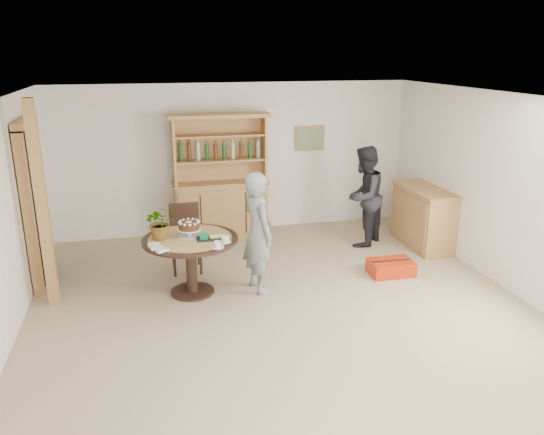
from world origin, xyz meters
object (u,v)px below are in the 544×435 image
(sideboard, at_px, (423,217))
(adult_person, at_px, (364,196))
(dining_table, at_px, (191,249))
(teen_boy, at_px, (258,232))
(dining_chair, at_px, (185,233))
(red_suitcase, at_px, (391,267))
(hutch, at_px, (221,196))

(sideboard, distance_m, adult_person, 1.01)
(dining_table, bearing_deg, teen_boy, -6.71)
(sideboard, bearing_deg, teen_boy, -161.00)
(sideboard, relative_size, dining_chair, 1.33)
(sideboard, xyz_separation_m, dining_table, (-3.75, -0.90, 0.13))
(adult_person, relative_size, red_suitcase, 2.60)
(dining_chair, relative_size, teen_boy, 0.60)
(hutch, distance_m, dining_chair, 1.50)
(sideboard, bearing_deg, red_suitcase, -135.87)
(dining_table, height_order, dining_chair, dining_chair)
(sideboard, height_order, dining_chair, dining_chair)
(dining_chair, distance_m, red_suitcase, 2.93)
(hutch, bearing_deg, dining_table, -108.33)
(dining_table, height_order, teen_boy, teen_boy)
(adult_person, height_order, red_suitcase, adult_person)
(hutch, height_order, dining_chair, hutch)
(red_suitcase, bearing_deg, adult_person, 88.11)
(teen_boy, height_order, red_suitcase, teen_boy)
(dining_table, xyz_separation_m, teen_boy, (0.85, -0.10, 0.18))
(dining_chair, bearing_deg, red_suitcase, -16.97)
(hutch, bearing_deg, teen_boy, -86.40)
(sideboard, distance_m, teen_boy, 3.08)
(dining_table, bearing_deg, hutch, 71.67)
(hutch, height_order, red_suitcase, hutch)
(dining_chair, height_order, adult_person, adult_person)
(sideboard, distance_m, dining_chair, 3.75)
(dining_table, bearing_deg, sideboard, 13.47)
(hutch, relative_size, adult_person, 1.28)
(hutch, distance_m, red_suitcase, 3.07)
(sideboard, bearing_deg, adult_person, 163.84)
(dining_chair, xyz_separation_m, adult_person, (2.83, 0.33, 0.26))
(sideboard, height_order, teen_boy, teen_boy)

